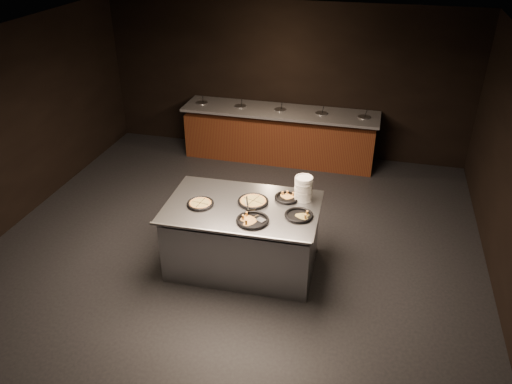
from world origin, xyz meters
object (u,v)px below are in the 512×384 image
at_px(plate_stack, 304,189).
at_px(pan_veggie_whole, 200,204).
at_px(serving_counter, 243,237).
at_px(pan_cheese_whole, 253,201).

relative_size(plate_stack, pan_veggie_whole, 0.93).
bearing_deg(serving_counter, plate_stack, 23.94).
distance_m(plate_stack, pan_cheese_whole, 0.68).
xyz_separation_m(plate_stack, pan_cheese_whole, (-0.62, -0.24, -0.14)).
xyz_separation_m(plate_stack, pan_veggie_whole, (-1.27, -0.47, -0.14)).
distance_m(pan_veggie_whole, pan_cheese_whole, 0.69).
bearing_deg(plate_stack, pan_cheese_whole, -158.72).
bearing_deg(pan_veggie_whole, pan_cheese_whole, 19.23).
xyz_separation_m(pan_veggie_whole, pan_cheese_whole, (0.65, 0.23, 0.00)).
xyz_separation_m(serving_counter, plate_stack, (0.73, 0.35, 0.66)).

